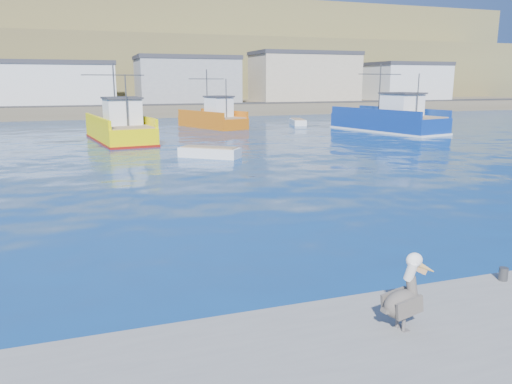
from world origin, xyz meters
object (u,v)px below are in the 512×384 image
trawler_yellow_b (120,129)px  trawler_blue (389,120)px  boat_orange (214,118)px  skiff_far (298,122)px  skiff_mid (210,153)px  pelican (405,297)px

trawler_yellow_b → trawler_blue: trawler_blue is taller
boat_orange → skiff_far: (10.02, 0.40, -0.78)m
skiff_far → trawler_yellow_b: bearing=-154.0°
trawler_blue → boat_orange: bearing=148.2°
skiff_mid → pelican: (-2.47, -24.64, 0.83)m
trawler_blue → trawler_yellow_b: bearing=180.0°
skiff_mid → skiff_far: 26.30m
boat_orange → trawler_blue: bearing=-31.8°
boat_orange → skiff_far: size_ratio=2.29×
trawler_yellow_b → skiff_far: 22.75m
skiff_mid → pelican: 24.77m
skiff_mid → skiff_far: (15.59, 21.18, -0.01)m
boat_orange → skiff_mid: bearing=-105.0°
pelican → skiff_far: bearing=68.5°
trawler_blue → boat_orange: (-15.50, 9.59, -0.05)m
skiff_far → pelican: size_ratio=2.84×
trawler_yellow_b → pelican: trawler_yellow_b is taller
trawler_blue → boat_orange: trawler_blue is taller
trawler_yellow_b → skiff_far: bearing=26.0°
trawler_blue → boat_orange: size_ratio=1.40×
skiff_mid → boat_orange: bearing=75.0°
trawler_blue → skiff_mid: trawler_blue is taller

